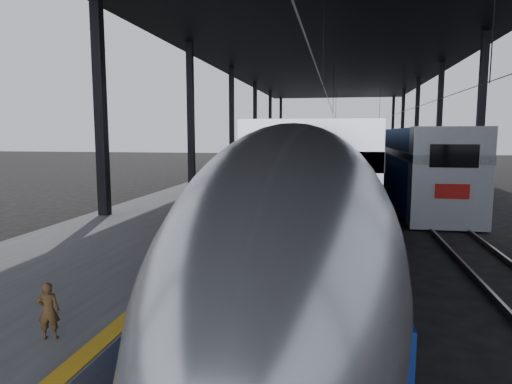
# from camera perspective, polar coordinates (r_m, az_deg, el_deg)

# --- Properties ---
(ground) EXTENTS (160.00, 160.00, 0.00)m
(ground) POSITION_cam_1_polar(r_m,az_deg,el_deg) (11.18, -3.79, -13.35)
(ground) COLOR black
(ground) RESTS_ON ground
(platform) EXTENTS (6.00, 80.00, 1.00)m
(platform) POSITION_cam_1_polar(r_m,az_deg,el_deg) (30.93, -1.01, 0.94)
(platform) COLOR #4C4C4F
(platform) RESTS_ON ground
(yellow_strip) EXTENTS (0.30, 80.00, 0.01)m
(yellow_strip) POSITION_cam_1_polar(r_m,az_deg,el_deg) (30.45, 4.16, 1.78)
(yellow_strip) COLOR gold
(yellow_strip) RESTS_ON platform
(rails) EXTENTS (6.52, 80.00, 0.16)m
(rails) POSITION_cam_1_polar(r_m,az_deg,el_deg) (30.44, 13.92, -0.17)
(rails) COLOR slate
(rails) RESTS_ON ground
(canopy) EXTENTS (18.00, 75.00, 9.47)m
(canopy) POSITION_cam_1_polar(r_m,az_deg,el_deg) (30.58, 9.38, 16.98)
(canopy) COLOR black
(canopy) RESTS_ON ground
(tgv_train) EXTENTS (2.95, 65.20, 4.23)m
(tgv_train) POSITION_cam_1_polar(r_m,az_deg,el_deg) (33.50, 9.41, 3.87)
(tgv_train) COLOR #ADB0B4
(tgv_train) RESTS_ON ground
(second_train) EXTENTS (3.07, 56.05, 4.23)m
(second_train) POSITION_cam_1_polar(r_m,az_deg,el_deg) (46.54, 15.90, 4.84)
(second_train) COLOR navy
(second_train) RESTS_ON ground
(child) EXTENTS (0.35, 0.29, 0.84)m
(child) POSITION_cam_1_polar(r_m,az_deg,el_deg) (7.39, -24.51, -13.33)
(child) COLOR #4E341A
(child) RESTS_ON platform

